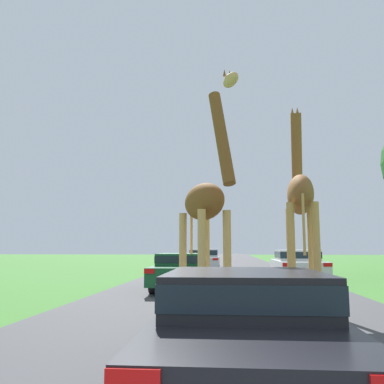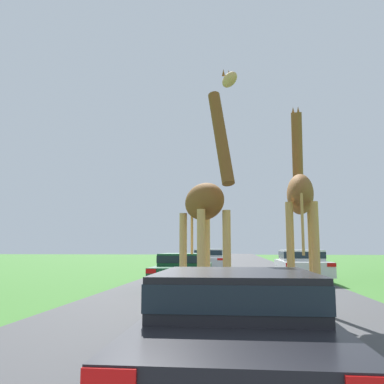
{
  "view_description": "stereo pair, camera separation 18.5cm",
  "coord_description": "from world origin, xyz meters",
  "px_view_note": "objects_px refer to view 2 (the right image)",
  "views": [
    {
      "loc": [
        0.04,
        0.16,
        1.49
      ],
      "look_at": [
        -0.79,
        10.08,
        2.84
      ],
      "focal_mm": 38.0,
      "sensor_mm": 36.0,
      "label": 1
    },
    {
      "loc": [
        0.22,
        0.17,
        1.49
      ],
      "look_at": [
        -0.79,
        10.08,
        2.84
      ],
      "focal_mm": 38.0,
      "sensor_mm": 36.0,
      "label": 2
    }
  ],
  "objects_px": {
    "giraffe_companion": "(300,199)",
    "giraffe_near_road": "(206,206)",
    "car_queue_right": "(209,259)",
    "car_queue_left": "(301,264)",
    "car_far_ahead": "(184,270)",
    "car_lead_maroon": "(236,325)"
  },
  "relations": [
    {
      "from": "car_queue_right",
      "to": "car_queue_left",
      "type": "distance_m",
      "value": 9.33
    },
    {
      "from": "giraffe_near_road",
      "to": "car_queue_left",
      "type": "relative_size",
      "value": 1.18
    },
    {
      "from": "giraffe_companion",
      "to": "car_queue_right",
      "type": "distance_m",
      "value": 17.72
    },
    {
      "from": "giraffe_companion",
      "to": "giraffe_near_road",
      "type": "bearing_deg",
      "value": 177.65
    },
    {
      "from": "car_far_ahead",
      "to": "car_queue_left",
      "type": "bearing_deg",
      "value": 40.39
    },
    {
      "from": "giraffe_companion",
      "to": "car_lead_maroon",
      "type": "xyz_separation_m",
      "value": [
        -1.5,
        -4.88,
        -1.91
      ]
    },
    {
      "from": "giraffe_near_road",
      "to": "car_lead_maroon",
      "type": "relative_size",
      "value": 1.28
    },
    {
      "from": "giraffe_near_road",
      "to": "car_far_ahead",
      "type": "bearing_deg",
      "value": -103.9
    },
    {
      "from": "giraffe_near_road",
      "to": "car_far_ahead",
      "type": "distance_m",
      "value": 5.25
    },
    {
      "from": "car_queue_right",
      "to": "car_far_ahead",
      "type": "relative_size",
      "value": 0.84
    },
    {
      "from": "car_lead_maroon",
      "to": "car_queue_left",
      "type": "bearing_deg",
      "value": 78.22
    },
    {
      "from": "car_queue_left",
      "to": "car_far_ahead",
      "type": "xyz_separation_m",
      "value": [
        -4.74,
        -4.03,
        -0.05
      ]
    },
    {
      "from": "car_queue_right",
      "to": "car_far_ahead",
      "type": "distance_m",
      "value": 12.15
    },
    {
      "from": "giraffe_companion",
      "to": "car_queue_right",
      "type": "relative_size",
      "value": 1.31
    },
    {
      "from": "giraffe_companion",
      "to": "car_lead_maroon",
      "type": "bearing_deg",
      "value": -99.42
    },
    {
      "from": "giraffe_near_road",
      "to": "car_queue_right",
      "type": "xyz_separation_m",
      "value": [
        -0.97,
        16.96,
        -1.75
      ]
    },
    {
      "from": "giraffe_companion",
      "to": "car_queue_left",
      "type": "bearing_deg",
      "value": 88.85
    },
    {
      "from": "car_queue_right",
      "to": "car_far_ahead",
      "type": "bearing_deg",
      "value": -90.7
    },
    {
      "from": "giraffe_companion",
      "to": "car_far_ahead",
      "type": "relative_size",
      "value": 1.1
    },
    {
      "from": "car_lead_maroon",
      "to": "car_queue_right",
      "type": "relative_size",
      "value": 1.07
    },
    {
      "from": "car_queue_right",
      "to": "car_queue_left",
      "type": "relative_size",
      "value": 0.86
    },
    {
      "from": "car_queue_right",
      "to": "car_queue_left",
      "type": "bearing_deg",
      "value": -60.54
    }
  ]
}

